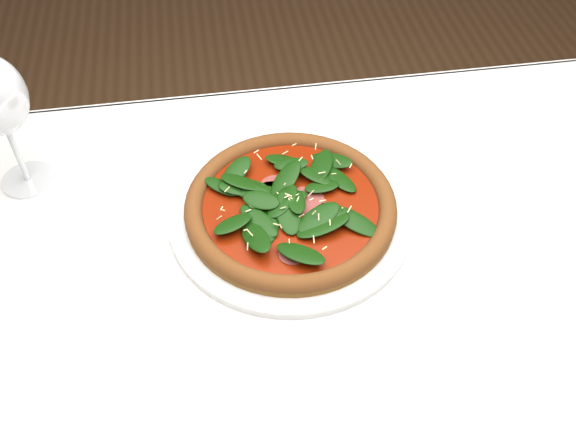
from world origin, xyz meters
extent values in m
cube|color=silver|center=(0.00, 0.00, 0.73)|extent=(1.20, 0.80, 0.04)
cylinder|color=#49321D|center=(-0.54, 0.34, 0.35)|extent=(0.06, 0.06, 0.71)
cylinder|color=#49321D|center=(0.54, 0.34, 0.35)|extent=(0.06, 0.06, 0.71)
cube|color=silver|center=(0.00, 0.40, 0.64)|extent=(1.20, 0.01, 0.22)
cylinder|color=silver|center=(-0.06, 0.08, 0.76)|extent=(0.37, 0.37, 0.01)
torus|color=silver|center=(-0.06, 0.08, 0.76)|extent=(0.37, 0.37, 0.01)
cylinder|color=#945D23|center=(-0.06, 0.08, 0.77)|extent=(0.41, 0.41, 0.01)
torus|color=#B06128|center=(-0.06, 0.08, 0.78)|extent=(0.41, 0.41, 0.03)
cylinder|color=maroon|center=(-0.06, 0.08, 0.78)|extent=(0.34, 0.34, 0.00)
cylinder|color=brown|center=(-0.06, 0.08, 0.78)|extent=(0.30, 0.30, 0.00)
ellipsoid|color=#153B0A|center=(-0.06, 0.08, 0.79)|extent=(0.33, 0.33, 0.03)
cylinder|color=#F7ECA1|center=(-0.06, 0.08, 0.80)|extent=(0.30, 0.30, 0.00)
cylinder|color=silver|center=(-0.46, 0.22, 0.75)|extent=(0.08, 0.08, 0.00)
cylinder|color=silver|center=(-0.46, 0.22, 0.81)|extent=(0.01, 0.01, 0.11)
camera|label=1|loc=(-0.17, -0.56, 1.47)|focal=40.00mm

